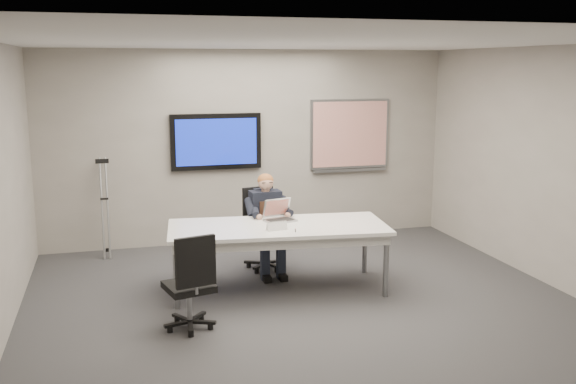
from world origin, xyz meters
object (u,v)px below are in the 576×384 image
object	(u,v)px
office_chair_far	(264,243)
laptop	(279,215)
office_chair_near	(191,300)
seated_person	(269,234)
conference_table	(278,233)

from	to	relation	value
office_chair_far	laptop	xyz separation A→B (m)	(0.05, -0.59, 0.51)
office_chair_near	seated_person	xyz separation A→B (m)	(1.16, 1.51, 0.19)
conference_table	office_chair_far	xyz separation A→B (m)	(0.03, 0.84, -0.36)
office_chair_far	seated_person	bearing A→B (deg)	-98.90
office_chair_far	office_chair_near	world-z (taller)	office_chair_far
conference_table	office_chair_far	bearing A→B (deg)	94.70
conference_table	laptop	xyz separation A→B (m)	(0.07, 0.25, 0.15)
conference_table	office_chair_near	distance (m)	1.50
conference_table	office_chair_far	size ratio (longest dim) A/B	2.50
office_chair_far	seated_person	distance (m)	0.30
laptop	office_chair_far	bearing A→B (deg)	79.91
conference_table	seated_person	size ratio (longest dim) A/B	2.08
seated_person	laptop	size ratio (longest dim) A/B	3.09
office_chair_far	laptop	bearing A→B (deg)	-96.27
conference_table	office_chair_near	size ratio (longest dim) A/B	2.61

